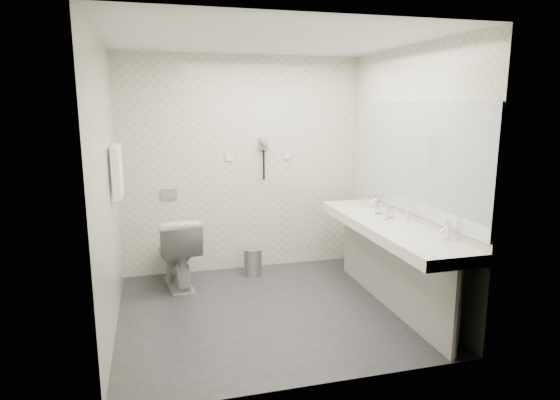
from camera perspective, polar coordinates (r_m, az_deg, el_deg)
name	(u,v)px	position (r m, az deg, el deg)	size (l,w,h in m)	color
floor	(269,310)	(4.75, -1.31, -12.97)	(2.80, 2.80, 0.00)	#28282E
ceiling	(268,39)	(4.36, -1.47, 18.52)	(2.80, 2.80, 0.00)	silver
wall_back	(242,165)	(5.64, -4.52, 4.13)	(2.80, 2.80, 0.00)	beige
wall_front	(315,213)	(3.16, 4.21, -1.58)	(2.80, 2.80, 0.00)	beige
wall_left	(106,189)	(4.28, -19.91, 1.18)	(2.60, 2.60, 0.00)	beige
wall_right	(406,177)	(4.90, 14.74, 2.70)	(2.60, 2.60, 0.00)	beige
vanity_counter	(388,227)	(4.69, 12.74, -3.20)	(0.55, 2.20, 0.10)	silver
vanity_panel	(389,270)	(4.82, 12.78, -8.07)	(0.03, 2.15, 0.75)	gray
vanity_post_near	(457,314)	(4.02, 20.23, -12.55)	(0.06, 0.06, 0.75)	silver
vanity_post_far	(349,241)	(5.73, 8.21, -4.79)	(0.06, 0.06, 0.75)	silver
mirror	(417,159)	(4.70, 15.90, 4.74)	(0.02, 2.20, 1.05)	#B2BCC6
basin_near	(426,243)	(4.14, 16.94, -4.86)	(0.40, 0.31, 0.05)	silver
basin_far	(360,210)	(5.25, 9.47, -1.14)	(0.40, 0.31, 0.05)	silver
faucet_near	(448,230)	(4.22, 19.26, -3.43)	(0.04, 0.04, 0.15)	silver
faucet_far	(377,201)	(5.31, 11.42, -0.06)	(0.04, 0.04, 0.15)	silver
soap_bottle_a	(386,214)	(4.76, 12.43, -1.69)	(0.05, 0.05, 0.11)	silver
soap_bottle_c	(407,216)	(4.73, 14.84, -1.81)	(0.05, 0.05, 0.12)	silver
glass_left	(391,212)	(4.86, 13.02, -1.44)	(0.06, 0.06, 0.11)	silver
glass_right	(378,208)	(5.02, 11.61, -0.91)	(0.07, 0.07, 0.12)	silver
toilet	(177,251)	(5.33, -12.09, -5.99)	(0.44, 0.77, 0.78)	silver
flush_plate	(169,194)	(5.58, -13.04, 0.68)	(0.18, 0.02, 0.12)	#B2B5BA
pedal_bin	(253,262)	(5.63, -3.26, -7.39)	(0.21, 0.21, 0.30)	#B2B5BA
bin_lid	(253,249)	(5.58, -3.28, -5.86)	(0.21, 0.21, 0.01)	#B2B5BA
towel_rail	(115,148)	(4.78, -19.04, 5.87)	(0.02, 0.02, 0.62)	silver
towel_near	(116,173)	(4.67, -18.85, 3.04)	(0.07, 0.24, 0.48)	white
towel_far	(118,169)	(4.95, -18.65, 3.49)	(0.07, 0.24, 0.48)	white
dryer_cradle	(263,144)	(5.64, -1.99, 6.71)	(0.10, 0.04, 0.14)	gray
dryer_barrel	(265,141)	(5.57, -1.82, 6.96)	(0.08, 0.08, 0.14)	gray
dryer_cord	(264,165)	(5.65, -1.94, 4.17)	(0.02, 0.02, 0.35)	black
switch_plate_a	(229,157)	(5.60, -6.03, 5.07)	(0.09, 0.02, 0.09)	silver
switch_plate_b	(288,156)	(5.75, 0.91, 5.30)	(0.09, 0.02, 0.09)	silver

